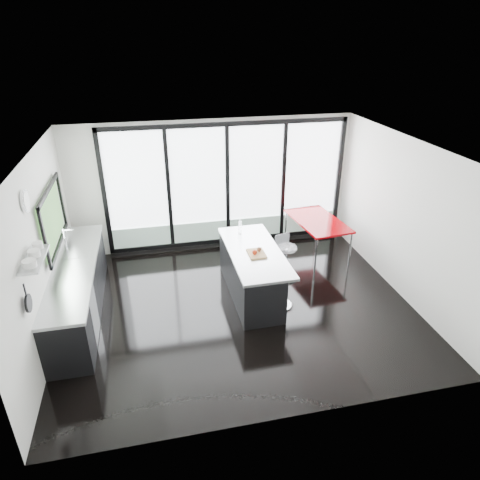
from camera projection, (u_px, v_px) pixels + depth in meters
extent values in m
cube|color=black|center=(238.00, 306.00, 7.57)|extent=(6.00, 5.00, 0.00)
cube|color=white|center=(238.00, 150.00, 6.33)|extent=(6.00, 5.00, 0.00)
cube|color=silver|center=(213.00, 185.00, 9.14)|extent=(6.00, 0.00, 2.80)
cube|color=white|center=(227.00, 185.00, 9.17)|extent=(5.00, 0.02, 2.50)
cube|color=slate|center=(228.00, 229.00, 9.59)|extent=(5.00, 0.02, 0.44)
cube|color=black|center=(169.00, 190.00, 8.89)|extent=(0.08, 0.04, 2.50)
cube|color=black|center=(228.00, 185.00, 9.13)|extent=(0.08, 0.04, 2.50)
cube|color=black|center=(283.00, 181.00, 9.37)|extent=(0.08, 0.04, 2.50)
cube|color=silver|center=(285.00, 330.00, 4.76)|extent=(6.00, 0.00, 2.80)
cube|color=silver|center=(42.00, 254.00, 6.37)|extent=(0.00, 5.00, 2.80)
cube|color=#406935|center=(51.00, 218.00, 7.07)|extent=(0.02, 1.60, 0.90)
cube|color=#AAADAF|center=(34.00, 259.00, 5.49)|extent=(0.25, 0.80, 0.03)
cylinder|color=white|center=(25.00, 201.00, 5.69)|extent=(0.04, 0.30, 0.30)
cylinder|color=black|center=(28.00, 303.00, 5.31)|extent=(0.03, 0.24, 0.24)
cube|color=silver|center=(404.00, 219.00, 7.53)|extent=(0.00, 5.00, 2.80)
cube|color=black|center=(78.00, 291.00, 7.21)|extent=(0.65, 3.20, 0.87)
cube|color=#AAADAF|center=(74.00, 268.00, 7.01)|extent=(0.69, 3.24, 0.05)
cube|color=#AAADAF|center=(77.00, 253.00, 7.44)|extent=(0.45, 0.48, 0.06)
cylinder|color=silver|center=(66.00, 242.00, 7.31)|extent=(0.02, 0.02, 0.44)
cube|color=#AAADAF|center=(94.00, 316.00, 6.62)|extent=(0.03, 0.60, 0.80)
cube|color=black|center=(250.00, 274.00, 7.76)|extent=(0.74, 2.12, 0.83)
cube|color=#AAADAF|center=(254.00, 252.00, 7.58)|extent=(0.93, 2.17, 0.05)
cube|color=tan|center=(257.00, 254.00, 7.44)|extent=(0.29, 0.39, 0.03)
sphere|color=#A2230A|center=(255.00, 252.00, 7.36)|extent=(0.09, 0.09, 0.09)
sphere|color=brown|center=(259.00, 249.00, 7.47)|extent=(0.08, 0.08, 0.08)
cylinder|color=silver|center=(240.00, 228.00, 8.12)|extent=(0.07, 0.07, 0.27)
cylinder|color=silver|center=(281.00, 290.00, 7.44)|extent=(0.49, 0.49, 0.66)
cylinder|color=silver|center=(286.00, 263.00, 8.25)|extent=(0.57, 0.57, 0.70)
cube|color=#870107|center=(316.00, 238.00, 9.11)|extent=(1.04, 1.62, 0.82)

